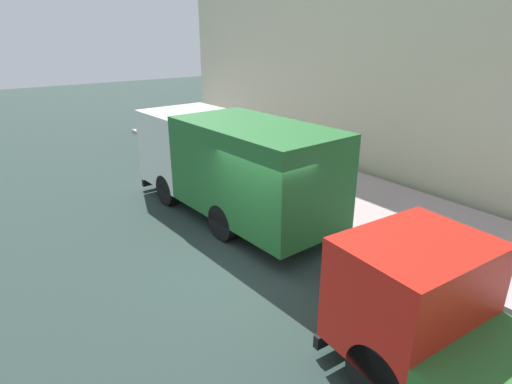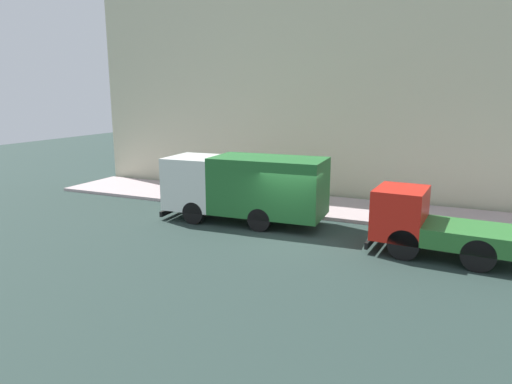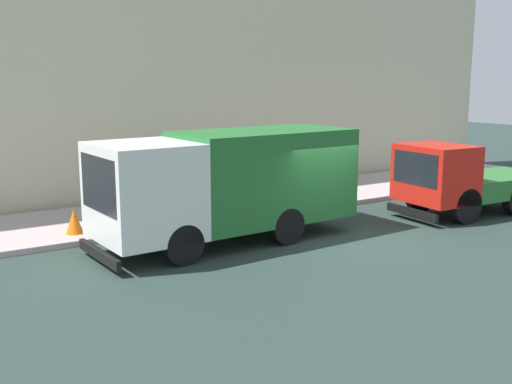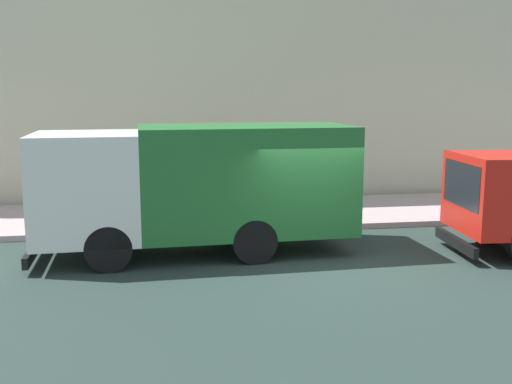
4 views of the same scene
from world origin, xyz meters
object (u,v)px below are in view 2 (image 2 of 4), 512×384
pedestrian_walking (245,181)px  street_sign_post (274,178)px  traffic_cone_orange (206,193)px  small_flatbed_truck (434,225)px  large_utility_truck (244,185)px

pedestrian_walking → street_sign_post: size_ratio=0.68×
pedestrian_walking → street_sign_post: bearing=-138.3°
traffic_cone_orange → pedestrian_walking: bearing=-52.4°
small_flatbed_truck → traffic_cone_orange: size_ratio=8.32×
small_flatbed_truck → street_sign_post: street_sign_post is taller
pedestrian_walking → traffic_cone_orange: bearing=115.8°
pedestrian_walking → large_utility_truck: bearing=-167.0°
traffic_cone_orange → street_sign_post: street_sign_post is taller
pedestrian_walking → traffic_cone_orange: 2.15m
large_utility_truck → small_flatbed_truck: size_ratio=1.30×
small_flatbed_truck → street_sign_post: (3.26, 7.33, 0.56)m
large_utility_truck → traffic_cone_orange: size_ratio=10.84×
small_flatbed_truck → street_sign_post: bearing=69.8°
small_flatbed_truck → traffic_cone_orange: (3.71, 11.29, -0.62)m
street_sign_post → small_flatbed_truck: bearing=-114.0°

